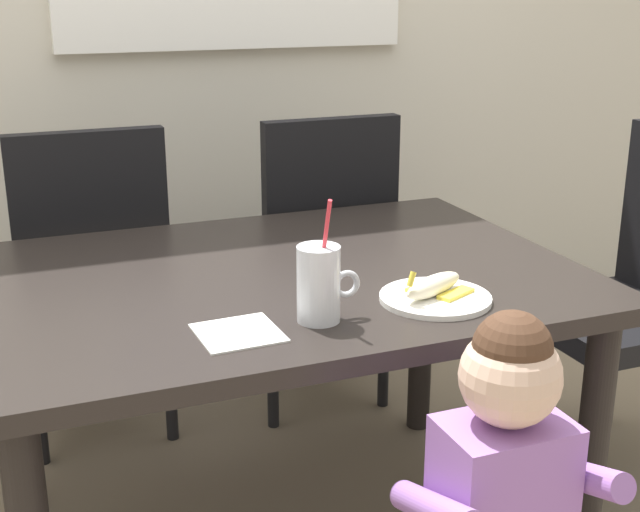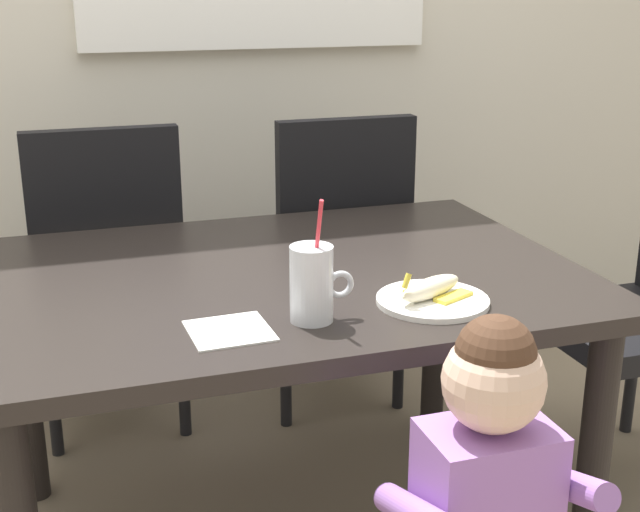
# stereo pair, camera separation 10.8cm
# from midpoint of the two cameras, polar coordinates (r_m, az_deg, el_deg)

# --- Properties ---
(dining_table) EXTENTS (1.34, 0.96, 0.71)m
(dining_table) POSITION_cam_midpoint_polar(r_m,az_deg,el_deg) (1.97, -4.26, -3.65)
(dining_table) COLOR black
(dining_table) RESTS_ON ground
(dining_chair_left) EXTENTS (0.44, 0.44, 0.96)m
(dining_chair_left) POSITION_cam_midpoint_polar(r_m,az_deg,el_deg) (2.60, -16.11, -0.77)
(dining_chair_left) COLOR black
(dining_chair_left) RESTS_ON ground
(dining_chair_right) EXTENTS (0.44, 0.44, 0.96)m
(dining_chair_right) POSITION_cam_midpoint_polar(r_m,az_deg,el_deg) (2.70, -1.33, 0.68)
(dining_chair_right) COLOR black
(dining_chair_right) RESTS_ON ground
(toddler_standing) EXTENTS (0.33, 0.24, 0.84)m
(toddler_standing) POSITION_cam_midpoint_polar(r_m,az_deg,el_deg) (1.53, 9.98, -14.63)
(toddler_standing) COLOR #3F4760
(toddler_standing) RESTS_ON ground
(milk_cup) EXTENTS (0.13, 0.08, 0.25)m
(milk_cup) POSITION_cam_midpoint_polar(r_m,az_deg,el_deg) (1.64, -1.93, -2.15)
(milk_cup) COLOR silver
(milk_cup) RESTS_ON dining_table
(snack_plate) EXTENTS (0.23, 0.23, 0.01)m
(snack_plate) POSITION_cam_midpoint_polar(r_m,az_deg,el_deg) (1.77, 5.92, -2.81)
(snack_plate) COLOR white
(snack_plate) RESTS_ON dining_table
(peeled_banana) EXTENTS (0.18, 0.13, 0.07)m
(peeled_banana) POSITION_cam_midpoint_polar(r_m,az_deg,el_deg) (1.77, 5.84, -2.01)
(peeled_banana) COLOR #F4EAC6
(peeled_banana) RESTS_ON snack_plate
(paper_napkin) EXTENTS (0.16, 0.16, 0.00)m
(paper_napkin) POSITION_cam_midpoint_polar(r_m,az_deg,el_deg) (1.62, -7.36, -5.10)
(paper_napkin) COLOR white
(paper_napkin) RESTS_ON dining_table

